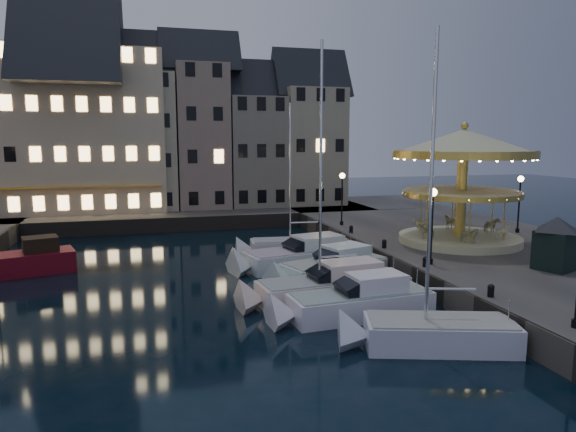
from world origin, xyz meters
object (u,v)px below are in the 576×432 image
object	(u,v)px
bollard_d	(351,229)
bollard_a	(491,290)
motorboat_f	(292,248)
carousel	(463,164)
streetlamp_c	(342,191)
bollard_b	(425,261)
motorboat_a	(425,335)
motorboat_b	(352,304)
streetlamp_d	(520,196)
red_fishing_boat	(17,264)
motorboat_d	(330,270)
ticket_kiosk	(557,234)
motorboat_c	(326,288)
motorboat_e	(300,257)
streetlamp_b	(432,215)
bollard_c	(384,243)

from	to	relation	value
bollard_d	bollard_a	bearing A→B (deg)	-90.00
motorboat_f	carousel	bearing A→B (deg)	-25.27
streetlamp_c	bollard_b	xyz separation A→B (m)	(-0.60, -14.00, -2.41)
bollard_a	motorboat_f	distance (m)	16.32
motorboat_a	motorboat_b	size ratio (longest dim) A/B	1.47
motorboat_b	carousel	xyz separation A→B (m)	(10.96, 8.27, 5.85)
streetlamp_d	red_fishing_boat	bearing A→B (deg)	177.00
bollard_b	motorboat_d	size ratio (longest dim) A/B	0.08
bollard_d	carousel	xyz separation A→B (m)	(5.57, -5.20, 4.89)
bollard_a	ticket_kiosk	bearing A→B (deg)	27.24
carousel	motorboat_f	bearing A→B (deg)	154.73
motorboat_c	ticket_kiosk	xyz separation A→B (m)	(11.95, -1.91, 2.52)
bollard_a	motorboat_e	distance (m)	13.27
bollard_d	motorboat_d	distance (m)	8.52
streetlamp_d	carousel	world-z (taller)	carousel
motorboat_a	motorboat_c	distance (m)	6.80
streetlamp_c	bollard_b	world-z (taller)	streetlamp_c
bollard_a	motorboat_c	xyz separation A→B (m)	(-5.73, 5.11, -0.92)
red_fishing_boat	bollard_b	bearing A→B (deg)	-22.87
streetlamp_d	motorboat_e	world-z (taller)	streetlamp_d
streetlamp_c	bollard_d	world-z (taller)	streetlamp_c
red_fishing_boat	ticket_kiosk	bearing A→B (deg)	-22.30
motorboat_a	motorboat_f	size ratio (longest dim) A/B	1.08
streetlamp_c	streetlamp_b	bearing A→B (deg)	-90.00
ticket_kiosk	motorboat_f	bearing A→B (deg)	131.18
red_fishing_boat	bollard_c	bearing A→B (deg)	-11.00
streetlamp_d	bollard_b	xyz separation A→B (m)	(-11.90, -7.50, -2.41)
bollard_a	motorboat_c	world-z (taller)	motorboat_c
streetlamp_d	motorboat_e	size ratio (longest dim) A/B	0.47
motorboat_c	motorboat_e	bearing A→B (deg)	84.46
bollard_a	motorboat_b	distance (m)	6.02
bollard_a	bollard_b	world-z (taller)	same
motorboat_b	carousel	distance (m)	14.93
motorboat_c	motorboat_f	xyz separation A→B (m)	(1.10, 10.51, -0.15)
streetlamp_c	bollard_b	bearing A→B (deg)	-92.45
motorboat_b	motorboat_f	bearing A→B (deg)	86.72
red_fishing_boat	carousel	bearing A→B (deg)	-8.21
bollard_c	motorboat_f	xyz separation A→B (m)	(-4.64, 5.12, -1.07)
red_fishing_boat	streetlamp_c	bearing A→B (deg)	11.81
bollard_c	carousel	size ratio (longest dim) A/B	0.06
bollard_c	motorboat_a	size ratio (longest dim) A/B	0.05
bollard_a	bollard_c	distance (m)	10.50
streetlamp_b	streetlamp_c	bearing A→B (deg)	90.00
bollard_b	red_fishing_boat	distance (m)	23.89
bollard_d	motorboat_e	bearing A→B (deg)	-143.24
motorboat_a	motorboat_c	bearing A→B (deg)	104.89
streetlamp_d	motorboat_f	bearing A→B (deg)	171.01
streetlamp_d	bollard_a	xyz separation A→B (m)	(-11.90, -13.00, -2.41)
bollard_c	motorboat_f	distance (m)	6.99
motorboat_a	motorboat_f	world-z (taller)	motorboat_a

